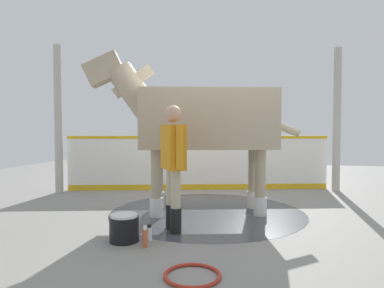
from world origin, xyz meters
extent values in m
cube|color=gray|center=(0.00, 0.00, -0.01)|extent=(16.00, 16.00, 0.02)
cylinder|color=#42444C|center=(0.22, 0.11, 0.00)|extent=(3.09, 3.09, 0.00)
cube|color=white|center=(0.74, -1.91, 0.56)|extent=(5.53, 1.49, 1.13)
cube|color=gold|center=(0.74, -1.91, 1.16)|extent=(5.54, 1.51, 0.06)
cube|color=gold|center=(0.74, -1.91, 0.06)|extent=(5.53, 1.50, 0.12)
cylinder|color=#B7B2A8|center=(3.52, -0.90, 1.53)|extent=(0.16, 0.16, 3.07)
cylinder|color=#B7B2A8|center=(-2.18, -2.38, 1.53)|extent=(0.16, 0.16, 3.07)
cube|color=tan|center=(0.22, 0.11, 1.48)|extent=(2.25, 1.41, 0.92)
cylinder|color=tan|center=(0.93, 0.55, 0.51)|extent=(0.16, 0.16, 1.02)
cylinder|color=silver|center=(0.93, 0.55, 0.14)|extent=(0.20, 0.20, 0.29)
cylinder|color=tan|center=(1.05, 0.07, 0.51)|extent=(0.16, 0.16, 1.02)
cylinder|color=silver|center=(1.05, 0.07, 0.14)|extent=(0.20, 0.20, 0.29)
cylinder|color=tan|center=(-0.61, 0.15, 0.51)|extent=(0.16, 0.16, 1.02)
cylinder|color=silver|center=(-0.61, 0.15, 0.14)|extent=(0.20, 0.20, 0.29)
cylinder|color=tan|center=(-0.49, -0.33, 0.51)|extent=(0.16, 0.16, 1.02)
cylinder|color=silver|center=(-0.49, -0.33, 0.14)|extent=(0.20, 0.20, 0.29)
cylinder|color=tan|center=(1.35, 0.40, 1.93)|extent=(0.86, 0.60, 0.87)
cube|color=#C6B793|center=(1.35, 0.40, 2.07)|extent=(0.66, 0.23, 0.54)
cube|color=tan|center=(1.78, 0.51, 2.25)|extent=(0.70, 0.43, 0.56)
cylinder|color=#C6B793|center=(-0.89, -0.18, 1.38)|extent=(0.71, 0.29, 0.35)
cylinder|color=black|center=(0.54, 1.11, 0.16)|extent=(0.15, 0.15, 0.32)
cylinder|color=#C6B793|center=(0.54, 1.11, 0.57)|extent=(0.13, 0.13, 0.49)
cylinder|color=black|center=(0.43, 1.30, 0.16)|extent=(0.15, 0.15, 0.32)
cylinder|color=#C6B793|center=(0.43, 1.30, 0.57)|extent=(0.13, 0.13, 0.49)
cube|color=orange|center=(0.48, 1.20, 1.09)|extent=(0.43, 0.52, 0.57)
cylinder|color=orange|center=(0.63, 0.96, 1.11)|extent=(0.09, 0.09, 0.54)
cylinder|color=orange|center=(0.33, 1.45, 1.11)|extent=(0.09, 0.09, 0.54)
sphere|color=tan|center=(0.48, 1.20, 1.52)|extent=(0.22, 0.22, 0.22)
cylinder|color=black|center=(0.94, 1.73, 0.15)|extent=(0.35, 0.35, 0.29)
cylinder|color=white|center=(0.94, 1.73, 0.31)|extent=(0.32, 0.32, 0.03)
cylinder|color=white|center=(0.66, 1.64, 0.08)|extent=(0.06, 0.06, 0.15)
cylinder|color=black|center=(0.66, 1.64, 0.17)|extent=(0.04, 0.04, 0.03)
cylinder|color=#CC5933|center=(0.63, 1.87, 0.10)|extent=(0.06, 0.06, 0.20)
cylinder|color=white|center=(0.63, 1.87, 0.22)|extent=(0.04, 0.04, 0.04)
torus|color=#B72D1E|center=(-0.06, 2.53, 0.02)|extent=(0.52, 0.52, 0.03)
camera|label=1|loc=(-0.69, 5.46, 1.31)|focal=32.01mm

